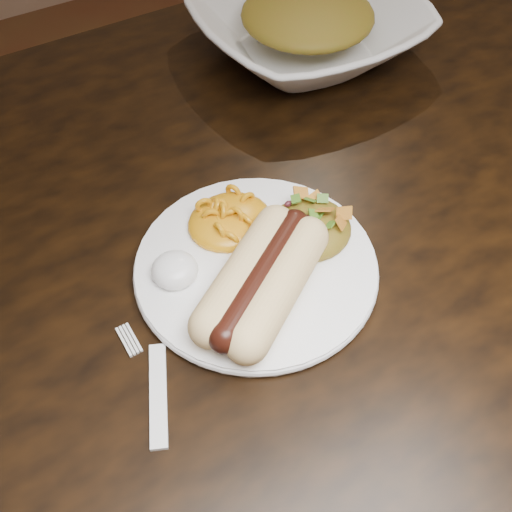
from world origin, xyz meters
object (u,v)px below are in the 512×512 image
plate (256,266)px  fork (158,394)px  table (231,273)px  serving_bowl (307,28)px

plate → fork: plate is taller
table → fork: (-0.15, -0.15, 0.09)m
table → fork: 0.23m
table → fork: fork is taller
plate → serving_bowl: serving_bowl is taller
fork → serving_bowl: 0.56m
serving_bowl → table: bearing=-138.1°
serving_bowl → fork: bearing=-137.3°
plate → fork: 0.16m
table → serving_bowl: (0.26, 0.23, 0.13)m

